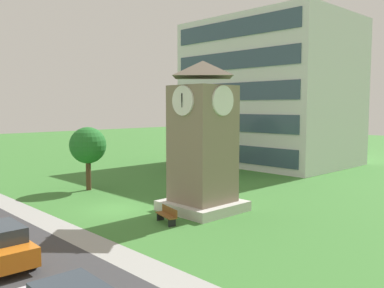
{
  "coord_description": "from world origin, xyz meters",
  "views": [
    {
      "loc": [
        21.86,
        -14.27,
        6.46
      ],
      "look_at": [
        2.0,
        4.71,
        3.97
      ],
      "focal_mm": 38.71,
      "sensor_mm": 36.0,
      "label": 1
    }
  ],
  "objects_px": {
    "clock_tower": "(203,145)",
    "tree_streetside": "(203,137)",
    "park_bench": "(167,215)",
    "tree_by_building": "(88,146)"
  },
  "relations": [
    {
      "from": "clock_tower",
      "to": "tree_streetside",
      "type": "relative_size",
      "value": 1.75
    },
    {
      "from": "clock_tower",
      "to": "tree_by_building",
      "type": "xyz_separation_m",
      "value": [
        -10.61,
        -1.88,
        -0.63
      ]
    },
    {
      "from": "clock_tower",
      "to": "tree_by_building",
      "type": "relative_size",
      "value": 1.88
    },
    {
      "from": "clock_tower",
      "to": "park_bench",
      "type": "distance_m",
      "value": 5.03
    },
    {
      "from": "park_bench",
      "to": "tree_by_building",
      "type": "height_order",
      "value": "tree_by_building"
    },
    {
      "from": "clock_tower",
      "to": "tree_streetside",
      "type": "height_order",
      "value": "clock_tower"
    },
    {
      "from": "park_bench",
      "to": "tree_by_building",
      "type": "distance_m",
      "value": 11.74
    },
    {
      "from": "tree_by_building",
      "to": "tree_streetside",
      "type": "distance_m",
      "value": 11.8
    },
    {
      "from": "park_bench",
      "to": "tree_streetside",
      "type": "xyz_separation_m",
      "value": [
        -10.47,
        13.32,
        3.13
      ]
    },
    {
      "from": "clock_tower",
      "to": "park_bench",
      "type": "xyz_separation_m",
      "value": [
        0.64,
        -3.43,
        -3.62
      ]
    }
  ]
}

